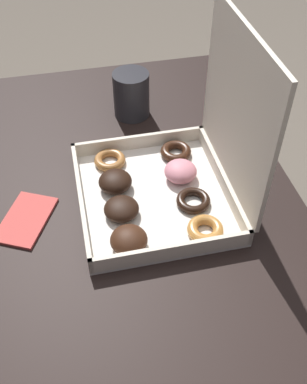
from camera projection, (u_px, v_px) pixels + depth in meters
ground_plane at (130, 356)px, 1.43m from camera, size 8.00×8.00×0.00m
dining_table at (120, 232)px, 0.99m from camera, size 0.95×0.70×0.75m
donut_box at (175, 171)px, 0.84m from camera, size 0.31×0.29×0.33m
coffee_mug at (131, 94)px, 1.04m from camera, size 0.08×0.08×0.11m
paper_napkin at (26, 219)px, 0.83m from camera, size 0.15×0.13×0.01m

